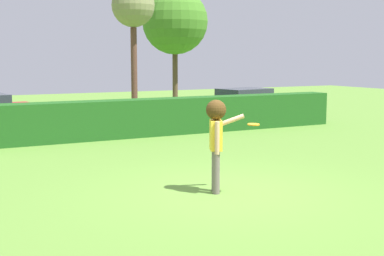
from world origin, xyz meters
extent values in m
plane|color=olive|center=(0.00, 0.00, 0.00)|extent=(60.00, 60.00, 0.00)
cylinder|color=#6F625E|center=(-0.15, 0.21, 0.42)|extent=(0.14, 0.14, 0.84)
cylinder|color=#6F625E|center=(-0.23, 0.03, 0.42)|extent=(0.14, 0.14, 0.84)
cube|color=yellow|center=(-0.19, 0.12, 1.13)|extent=(0.36, 0.44, 0.58)
cylinder|color=tan|center=(0.16, 0.22, 1.37)|extent=(0.60, 0.34, 0.30)
cylinder|color=tan|center=(-0.28, -0.09, 1.11)|extent=(0.09, 0.09, 0.62)
sphere|color=tan|center=(-0.19, 0.12, 1.59)|extent=(0.22, 0.22, 0.22)
sphere|color=#422C11|center=(-0.19, 0.12, 1.62)|extent=(0.39, 0.39, 0.39)
cylinder|color=orange|center=(0.32, -0.40, 1.37)|extent=(0.23, 0.23, 0.03)
cube|color=#1F561B|center=(0.00, 7.71, 0.62)|extent=(18.02, 0.90, 1.24)
cylinder|color=black|center=(-2.07, 13.44, 0.30)|extent=(0.61, 0.18, 0.60)
cylinder|color=black|center=(-1.84, 11.76, 0.30)|extent=(0.61, 0.18, 0.60)
cube|color=#1E6633|center=(7.71, 11.22, 0.57)|extent=(4.44, 2.44, 0.55)
cube|color=#2D333D|center=(7.71, 11.22, 1.05)|extent=(2.45, 1.94, 0.40)
cylinder|color=black|center=(9.00, 12.32, 0.30)|extent=(0.61, 0.21, 0.60)
cylinder|color=black|center=(9.31, 10.65, 0.30)|extent=(0.61, 0.21, 0.60)
cylinder|color=black|center=(6.11, 11.78, 0.30)|extent=(0.61, 0.21, 0.60)
cylinder|color=black|center=(6.42, 10.11, 0.30)|extent=(0.61, 0.21, 0.60)
cylinder|color=brown|center=(6.64, 16.21, 1.74)|extent=(0.27, 0.27, 3.47)
sphere|color=#437E25|center=(6.64, 16.21, 4.49)|extent=(3.41, 3.41, 3.41)
cylinder|color=brown|center=(2.99, 12.67, 1.95)|extent=(0.27, 0.27, 3.91)
sphere|color=#828553|center=(2.99, 12.67, 4.82)|extent=(1.83, 1.83, 1.83)
camera|label=1|loc=(-5.13, -8.41, 2.60)|focal=48.47mm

